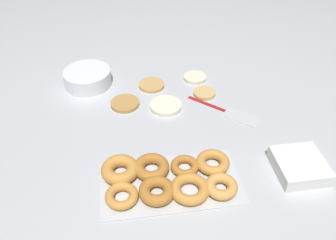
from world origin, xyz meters
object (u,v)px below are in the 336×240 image
(pancake_1, at_px, (125,103))
(pancake_2, at_px, (195,77))
(donut_tray, at_px, (167,178))
(spatula, at_px, (234,114))
(pancake_3, at_px, (166,106))
(pancake_0, at_px, (152,85))
(pancake_4, at_px, (204,93))
(container_stack, at_px, (300,166))
(batter_bowl, at_px, (88,78))

(pancake_1, xyz_separation_m, pancake_2, (0.29, 0.13, -0.00))
(donut_tray, bearing_deg, spatula, 44.71)
(pancake_1, bearing_deg, pancake_3, -13.92)
(pancake_0, height_order, donut_tray, donut_tray)
(spatula, bearing_deg, pancake_4, 161.28)
(pancake_4, xyz_separation_m, container_stack, (0.19, -0.42, 0.02))
(pancake_0, bearing_deg, batter_bowl, 168.45)
(pancake_3, distance_m, pancake_4, 0.17)
(pancake_0, height_order, pancake_2, same)
(pancake_2, bearing_deg, batter_bowl, 176.93)
(pancake_2, xyz_separation_m, pancake_3, (-0.14, -0.17, 0.00))
(pancake_4, relative_size, donut_tray, 0.21)
(container_stack, bearing_deg, pancake_1, 140.84)
(pancake_0, xyz_separation_m, container_stack, (0.38, -0.51, 0.02))
(pancake_2, distance_m, container_stack, 0.57)
(pancake_1, distance_m, spatula, 0.40)
(pancake_1, xyz_separation_m, batter_bowl, (-0.14, 0.16, 0.02))
(pancake_0, height_order, batter_bowl, batter_bowl)
(pancake_3, xyz_separation_m, container_stack, (0.35, -0.37, 0.01))
(pancake_3, height_order, donut_tray, donut_tray)
(donut_tray, bearing_deg, pancake_3, 82.48)
(pancake_1, distance_m, pancake_3, 0.15)
(spatula, bearing_deg, container_stack, -26.32)
(pancake_2, relative_size, donut_tray, 0.23)
(pancake_3, relative_size, container_stack, 0.79)
(pancake_1, xyz_separation_m, container_stack, (0.49, -0.40, 0.01))
(pancake_0, bearing_deg, pancake_1, -136.05)
(pancake_0, distance_m, batter_bowl, 0.25)
(pancake_0, height_order, container_stack, container_stack)
(pancake_4, bearing_deg, pancake_2, 96.96)
(batter_bowl, bearing_deg, pancake_3, -34.42)
(pancake_0, xyz_separation_m, pancake_3, (0.04, -0.14, 0.00))
(pancake_4, bearing_deg, donut_tray, -116.33)
(spatula, bearing_deg, pancake_1, -154.26)
(pancake_4, height_order, batter_bowl, batter_bowl)
(pancake_1, xyz_separation_m, pancake_3, (0.15, -0.04, 0.00))
(pancake_4, height_order, spatula, pancake_4)
(pancake_2, bearing_deg, pancake_1, -155.22)
(donut_tray, xyz_separation_m, batter_bowl, (-0.24, 0.55, 0.01))
(pancake_3, xyz_separation_m, donut_tray, (-0.05, -0.35, 0.01))
(pancake_3, xyz_separation_m, spatula, (0.23, -0.08, -0.00))
(pancake_1, bearing_deg, spatula, -16.55)
(pancake_4, bearing_deg, pancake_0, 156.61)
(pancake_2, relative_size, container_stack, 0.62)
(pancake_1, distance_m, batter_bowl, 0.21)
(pancake_3, distance_m, container_stack, 0.50)
(pancake_2, distance_m, batter_bowl, 0.43)
(pancake_3, bearing_deg, spatula, -18.17)
(pancake_2, relative_size, batter_bowl, 0.50)
(pancake_0, distance_m, pancake_3, 0.15)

